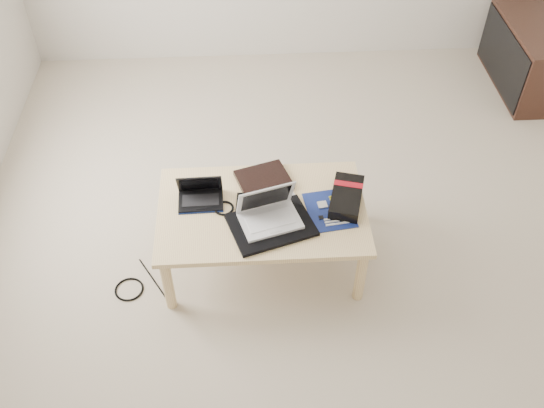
{
  "coord_description": "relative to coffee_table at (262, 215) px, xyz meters",
  "views": [
    {
      "loc": [
        -0.37,
        -2.41,
        2.68
      ],
      "look_at": [
        -0.24,
        -0.18,
        0.43
      ],
      "focal_mm": 40.0,
      "sensor_mm": 36.0,
      "label": 1
    }
  ],
  "objects": [
    {
      "name": "tablet",
      "position": [
        -0.01,
        0.01,
        0.06
      ],
      "size": [
        0.27,
        0.22,
        0.01
      ],
      "color": "black",
      "rests_on": "coffee_table"
    },
    {
      "name": "motherboard",
      "position": [
        0.36,
        -0.03,
        0.05
      ],
      "size": [
        0.27,
        0.32,
        0.01
      ],
      "color": "#0D1553",
      "rests_on": "coffee_table"
    },
    {
      "name": "gpu_box",
      "position": [
        0.45,
        0.03,
        0.08
      ],
      "size": [
        0.23,
        0.34,
        0.07
      ],
      "color": "black",
      "rests_on": "coffee_table"
    },
    {
      "name": "book",
      "position": [
        0.02,
        0.21,
        0.06
      ],
      "size": [
        0.33,
        0.3,
        0.03
      ],
      "color": "black",
      "rests_on": "coffee_table"
    },
    {
      "name": "white_laptop",
      "position": [
        0.03,
        -0.09,
        0.11
      ],
      "size": [
        0.35,
        0.29,
        0.21
      ],
      "color": "silver",
      "rests_on": "neoprene_sleeve"
    },
    {
      "name": "neoprene_sleeve",
      "position": [
        0.04,
        -0.13,
        0.06
      ],
      "size": [
        0.48,
        0.41,
        0.02
      ],
      "primitive_type": "cube",
      "rotation": [
        0.0,
        0.0,
        0.31
      ],
      "color": "black",
      "rests_on": "coffee_table"
    },
    {
      "name": "remote",
      "position": [
        0.18,
        0.02,
        0.06
      ],
      "size": [
        0.11,
        0.22,
        0.02
      ],
      "color": "silver",
      "rests_on": "coffee_table"
    },
    {
      "name": "cable_coil",
      "position": [
        -0.2,
        0.01,
        0.05
      ],
      "size": [
        0.12,
        0.12,
        0.01
      ],
      "primitive_type": "torus",
      "rotation": [
        0.0,
        0.0,
        -0.17
      ],
      "color": "black",
      "rests_on": "coffee_table"
    },
    {
      "name": "coffee_table",
      "position": [
        0.0,
        0.0,
        0.0
      ],
      "size": [
        1.1,
        0.7,
        0.4
      ],
      "color": "#E7CD8B",
      "rests_on": "ground"
    },
    {
      "name": "floor_cable_trail",
      "position": [
        -0.62,
        -0.11,
        -0.35
      ],
      "size": [
        0.17,
        0.28,
        0.01
      ],
      "primitive_type": "cylinder",
      "rotation": [
        1.57,
        0.0,
        0.55
      ],
      "color": "black",
      "rests_on": "ground"
    },
    {
      "name": "media_cabinet",
      "position": [
        2.07,
        1.63,
        -0.1
      ],
      "size": [
        0.41,
        0.9,
        0.5
      ],
      "color": "#3C2218",
      "rests_on": "ground"
    },
    {
      "name": "netbook",
      "position": [
        -0.32,
        0.09,
        0.08
      ],
      "size": [
        0.24,
        0.18,
        0.16
      ],
      "color": "black",
      "rests_on": "coffee_table"
    },
    {
      "name": "floor_cable_coil",
      "position": [
        -0.74,
        -0.19,
        -0.35
      ],
      "size": [
        0.17,
        0.17,
        0.01
      ],
      "primitive_type": "torus",
      "rotation": [
        0.0,
        0.0,
        0.11
      ],
      "color": "black",
      "rests_on": "ground"
    },
    {
      "name": "ground",
      "position": [
        0.29,
        0.18,
        -0.35
      ],
      "size": [
        4.0,
        4.0,
        0.0
      ],
      "primitive_type": "plane",
      "color": "beige",
      "rests_on": "ground"
    }
  ]
}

